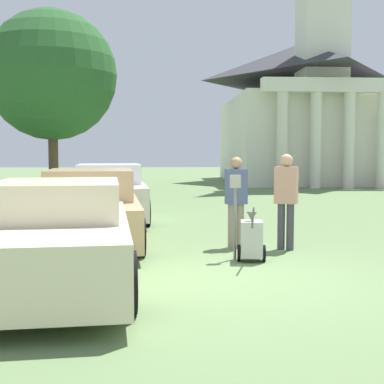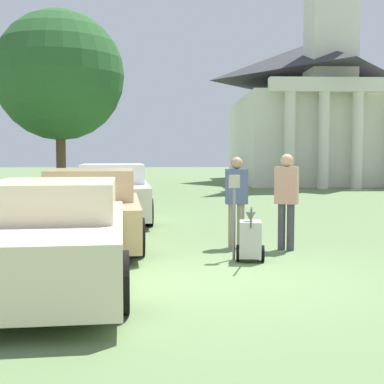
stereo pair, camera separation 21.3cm
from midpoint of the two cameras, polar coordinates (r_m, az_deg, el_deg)
ground_plane at (r=7.98m, az=3.71°, el=-9.05°), size 120.00×120.00×0.00m
parked_car_cream at (r=7.72m, az=-14.73°, el=-4.45°), size 2.34×5.34×1.45m
parked_car_tan at (r=11.05m, az=-11.27°, el=-1.79°), size 2.34×5.38×1.50m
parked_car_white at (r=14.88m, az=-9.24°, el=-0.15°), size 2.37×5.32×1.52m
parking_meter at (r=9.12m, az=3.96°, el=-0.98°), size 0.18×0.09×1.45m
person_worker at (r=10.28m, az=4.13°, el=-0.43°), size 0.42×0.23×1.75m
person_supervisor at (r=10.14m, az=9.41°, el=-0.32°), size 0.47×0.37×1.81m
equipment_cart at (r=9.06m, az=5.70°, el=-4.97°), size 0.50×1.00×1.00m
church at (r=34.27m, az=11.50°, el=10.27°), size 8.85×13.14×24.38m
shade_tree at (r=25.67m, az=-14.96°, el=11.93°), size 5.89×5.89×8.30m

